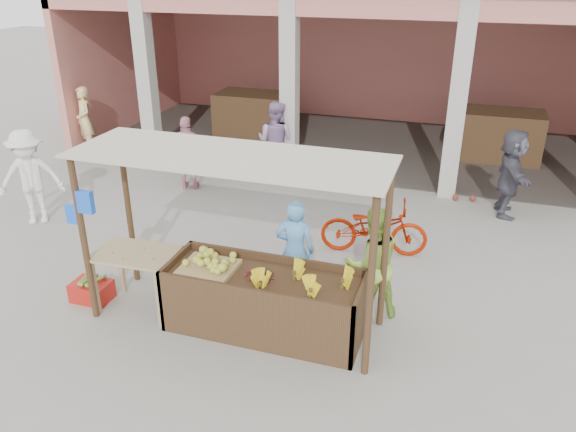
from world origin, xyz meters
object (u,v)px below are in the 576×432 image
(side_table, at_px, (136,261))
(vendor_blue, at_px, (295,247))
(motorcycle, at_px, (374,227))
(red_crate, at_px, (92,291))
(vendor_green, at_px, (372,260))
(fruit_stall, at_px, (264,304))

(side_table, relative_size, vendor_blue, 0.69)
(side_table, distance_m, motorcycle, 3.91)
(side_table, height_order, red_crate, side_table)
(vendor_blue, bearing_deg, motorcycle, -122.57)
(side_table, xyz_separation_m, vendor_green, (3.11, 0.86, 0.10))
(vendor_green, bearing_deg, fruit_stall, 2.25)
(vendor_blue, bearing_deg, vendor_green, 168.95)
(vendor_blue, relative_size, motorcycle, 0.89)
(fruit_stall, bearing_deg, vendor_blue, 80.83)
(red_crate, xyz_separation_m, motorcycle, (3.63, 2.72, 0.34))
(fruit_stall, bearing_deg, vendor_green, 32.31)
(vendor_blue, relative_size, vendor_green, 0.97)
(red_crate, height_order, vendor_blue, vendor_blue)
(side_table, relative_size, red_crate, 2.08)
(red_crate, distance_m, motorcycle, 4.55)
(fruit_stall, relative_size, side_table, 2.28)
(vendor_blue, xyz_separation_m, vendor_green, (1.12, -0.08, 0.03))
(vendor_blue, height_order, vendor_green, vendor_green)
(vendor_blue, bearing_deg, fruit_stall, 74.06)
(fruit_stall, xyz_separation_m, vendor_green, (1.26, 0.80, 0.45))
(side_table, height_order, vendor_green, vendor_green)
(fruit_stall, relative_size, vendor_green, 1.52)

